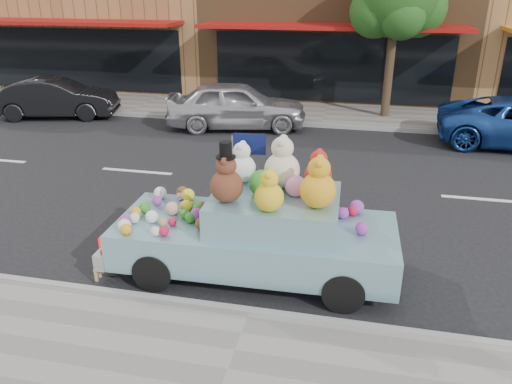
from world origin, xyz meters
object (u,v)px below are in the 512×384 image
(car_dark, at_px, (56,98))
(art_car, at_px, (257,227))
(car_silver, at_px, (236,105))
(street_tree, at_px, (397,2))

(car_dark, distance_m, art_car, 11.99)
(car_silver, bearing_deg, street_tree, -76.74)
(street_tree, bearing_deg, art_car, -101.89)
(street_tree, bearing_deg, car_silver, -154.51)
(car_dark, xyz_separation_m, art_car, (8.75, -8.19, 0.13))
(car_dark, relative_size, art_car, 0.89)
(car_silver, bearing_deg, car_dark, 77.59)
(street_tree, height_order, car_dark, street_tree)
(car_silver, relative_size, art_car, 0.95)
(street_tree, relative_size, art_car, 1.15)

